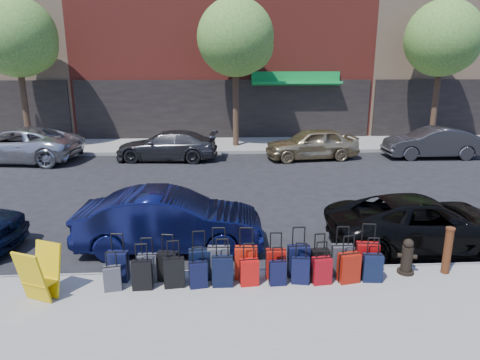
{
  "coord_description": "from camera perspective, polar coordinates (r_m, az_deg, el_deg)",
  "views": [
    {
      "loc": [
        -0.61,
        -12.57,
        4.31
      ],
      "look_at": [
        0.06,
        -1.5,
        1.27
      ],
      "focal_mm": 32.0,
      "sensor_mm": 36.0,
      "label": 1
    }
  ],
  "objects": [
    {
      "name": "ground",
      "position": [
        13.3,
        -0.64,
        -3.58
      ],
      "size": [
        120.0,
        120.0,
        0.0
      ],
      "primitive_type": "plane",
      "color": "black",
      "rests_on": "ground"
    },
    {
      "name": "sidewalk_near",
      "position": [
        7.42,
        1.98,
        -19.47
      ],
      "size": [
        60.0,
        4.0,
        0.15
      ],
      "primitive_type": "cube",
      "color": "gray",
      "rests_on": "ground"
    },
    {
      "name": "sidewalk_far",
      "position": [
        22.97,
        -1.87,
        4.7
      ],
      "size": [
        60.0,
        4.0,
        0.15
      ],
      "primitive_type": "cube",
      "color": "gray",
      "rests_on": "ground"
    },
    {
      "name": "curb_near",
      "position": [
        9.15,
        0.77,
        -12.25
      ],
      "size": [
        60.0,
        0.08,
        0.15
      ],
      "primitive_type": "cube",
      "color": "gray",
      "rests_on": "ground"
    },
    {
      "name": "curb_far",
      "position": [
        20.99,
        -1.71,
        3.69
      ],
      "size": [
        60.0,
        0.08,
        0.15
      ],
      "primitive_type": "cube",
      "color": "gray",
      "rests_on": "ground"
    },
    {
      "name": "tree_left",
      "position": [
        23.95,
        -27.34,
        16.35
      ],
      "size": [
        3.8,
        3.8,
        7.27
      ],
      "color": "black",
      "rests_on": "sidewalk_far"
    },
    {
      "name": "tree_center",
      "position": [
        22.13,
        -0.2,
        18.19
      ],
      "size": [
        3.8,
        3.8,
        7.27
      ],
      "color": "black",
      "rests_on": "sidewalk_far"
    },
    {
      "name": "tree_right",
      "position": [
        25.02,
        25.7,
        16.42
      ],
      "size": [
        3.8,
        3.8,
        7.27
      ],
      "color": "black",
      "rests_on": "sidewalk_far"
    },
    {
      "name": "suitcase_front_0",
      "position": [
        8.89,
        -15.96,
        -10.99
      ],
      "size": [
        0.42,
        0.26,
        0.97
      ],
      "rotation": [
        0.0,
        0.0,
        -0.1
      ],
      "color": "black",
      "rests_on": "sidewalk_near"
    },
    {
      "name": "suitcase_front_1",
      "position": [
        8.74,
        -12.21,
        -11.37
      ],
      "size": [
        0.37,
        0.21,
        0.9
      ],
      "rotation": [
        0.0,
        0.0,
        -0.01
      ],
      "color": "#39393E",
      "rests_on": "sidewalk_near"
    },
    {
      "name": "suitcase_front_2",
      "position": [
        8.7,
        -9.6,
        -11.25
      ],
      "size": [
        0.43,
        0.29,
        0.95
      ],
      "rotation": [
        0.0,
        0.0,
        -0.19
      ],
      "color": "black",
      "rests_on": "sidewalk_near"
    },
    {
      "name": "suitcase_front_3",
      "position": [
        8.66,
        -5.4,
        -11.13
      ],
      "size": [
        0.44,
        0.27,
        1.0
      ],
      "rotation": [
        0.0,
        0.0,
        0.11
      ],
      "color": "black",
      "rests_on": "sidewalk_near"
    },
    {
      "name": "suitcase_front_4",
      "position": [
        8.66,
        -2.84,
        -10.93
      ],
      "size": [
        0.45,
        0.27,
        1.05
      ],
      "rotation": [
        0.0,
        0.0,
        -0.06
      ],
      "color": "#404046",
      "rests_on": "sidewalk_near"
    },
    {
      "name": "suitcase_front_5",
      "position": [
        8.63,
        0.8,
        -10.98
      ],
      "size": [
        0.46,
        0.28,
        1.06
      ],
      "rotation": [
        0.0,
        0.0,
        -0.1
      ],
      "color": "#A4180A",
      "rests_on": "sidewalk_near"
    },
    {
      "name": "suitcase_front_6",
      "position": [
        8.72,
        4.79,
        -11.03
      ],
      "size": [
        0.4,
        0.23,
        0.94
      ],
      "rotation": [
        0.0,
        0.0,
        -0.03
      ],
      "color": "maroon",
      "rests_on": "sidewalk_near"
    },
    {
      "name": "suitcase_front_7",
      "position": [
        8.81,
        7.81,
        -10.62
      ],
      "size": [
        0.43,
        0.24,
        1.03
      ],
      "rotation": [
        0.0,
        0.0,
        0.02
      ],
      "color": "black",
      "rests_on": "sidewalk_near"
    },
    {
      "name": "suitcase_front_8",
      "position": [
        8.96,
        10.57,
        -10.66
      ],
      "size": [
        0.37,
        0.22,
        0.87
      ],
      "rotation": [
        0.0,
        0.0,
        0.08
      ],
      "color": "black",
      "rests_on": "sidewalk_near"
    },
    {
      "name": "suitcase_front_9",
      "position": [
        9.0,
        13.45,
        -10.35
      ],
      "size": [
        0.43,
        0.25,
        1.03
      ],
      "rotation": [
        0.0,
        0.0,
        -0.03
      ],
      "color": "#333337",
      "rests_on": "sidewalk_near"
    },
    {
      "name": "suitcase_front_10",
      "position": [
        9.17,
        16.59,
        -10.01
      ],
      "size": [
        0.48,
        0.32,
        1.07
      ],
      "rotation": [
        0.0,
        0.0,
        -0.18
      ],
      "color": "#900909",
      "rests_on": "sidewalk_near"
    },
    {
      "name": "suitcase_back_0",
      "position": [
        8.61,
        -16.64,
        -12.45
      ],
      "size": [
        0.35,
        0.24,
        0.76
      ],
      "rotation": [
        0.0,
        0.0,
        0.18
      ],
      "color": "#3D3D43",
      "rests_on": "sidewalk_near"
    },
    {
      "name": "suitcase_back_1",
      "position": [
        8.5,
        -12.91,
        -12.24
      ],
      "size": [
        0.38,
        0.23,
        0.9
      ],
      "rotation": [
        0.0,
        0.0,
        0.03
      ],
      "color": "black",
      "rests_on": "sidewalk_near"
    },
    {
      "name": "suitcase_back_2",
      "position": [
        8.46,
        -8.78,
        -12.08
      ],
      "size": [
        0.41,
        0.26,
        0.92
      ],
      "rotation": [
        0.0,
        0.0,
        0.1
      ],
      "color": "black",
      "rests_on": "sidewalk_near"
    },
    {
      "name": "suitcase_back_3",
      "position": [
        8.4,
        -5.6,
        -12.45
      ],
      "size": [
        0.37,
        0.25,
        0.81
      ],
      "rotation": [
        0.0,
        0.0,
        0.15
      ],
      "color": "black",
      "rests_on": "sidewalk_near"
    },
    {
      "name": "suitcase_back_4",
      "position": [
        8.4,
        -2.35,
        -12.06
      ],
      "size": [
        0.4,
        0.23,
        0.95
      ],
      "rotation": [
        0.0,
        0.0,
        -0.01
      ],
      "color": "black",
      "rests_on": "sidewalk_near"
    },
    {
      "name": "suitcase_back_5",
      "position": [
        8.44,
        1.23,
        -12.17
      ],
      "size": [
        0.37,
        0.24,
        0.85
      ],
      "rotation": [
        0.0,
        0.0,
        0.1
      ],
      "color": "#B10D0B",
      "rests_on": "sidewalk_near"
    },
    {
      "name": "suitcase_back_6",
      "position": [
        8.49,
        5.03,
        -12.25
      ],
      "size": [
        0.33,
        0.2,
        0.77
      ],
      "rotation": [
        0.0,
        0.0,
        0.05
      ],
      "color": "black",
      "rests_on": "sidewalk_near"
    },
    {
      "name": "suitcase_back_7",
      "position": [
        8.59,
        8.05,
        -11.86
      ],
      "size": [
        0.38,
        0.26,
        0.83
      ],
      "rotation": [
        0.0,
        0.0,
        -0.18
      ],
      "color": "black",
      "rests_on": "sidewalk_near"
    },
    {
      "name": "suitcase_back_8",
      "position": [
        8.63,
        10.84,
        -11.78
      ],
      "size": [
        0.38,
        0.25,
        0.86
      ],
      "rotation": [
        0.0,
        0.0,
        0.12
      ],
      "color": "maroon",
      "rests_on": "sidewalk_near"
    },
    {
      "name": "suitcase_back_9",
      "position": [
        8.79,
        14.31,
        -11.27
      ],
      "size": [
        0.44,
        0.3,
        0.95
      ],
      "rotation": [
        0.0,
        0.0,
        0.19
      ],
      "color": "maroon",
      "rests_on": "sidewalk_near"
    },
    {
      "name": "suitcase_back_10",
      "position": [
        8.95,
        17.23,
        -11.1
      ],
      "size": [
        0.39,
        0.25,
        0.89
      ],
      "rotation": [
        0.0,
        0.0,
        -0.1
      ],
      "color": "black",
      "rests_on": "sidewalk_near"
    },
    {
      "name": "fire_hydrant",
      "position": [
        9.46,
        21.37,
        -9.59
      ],
      "size": [
        0.39,
        0.34,
        0.75
      ],
      "rotation": [
        0.0,
        0.0,
        -0.31
      ],
      "color": "black",
      "rests_on": "sidewalk_near"
    },
    {
      "name": "bollard",
      "position": [
        9.72,
        25.96,
        -8.37
      ],
      "size": [
        0.18,
        0.18,
        0.99
      ],
      "color": "#38190C",
      "rests_on": "sidewalk_near"
    },
    {
      "name": "display_rack",
      "position": [
        8.67,
        -25.14,
        -11.26
      ],
      "size": [
        0.76,
        0.79,
        1.0
      ],
      "rotation": [
        0.0,
        0.0,
        -0.42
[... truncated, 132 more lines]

